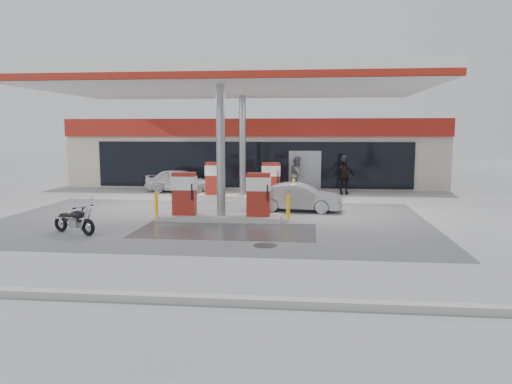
# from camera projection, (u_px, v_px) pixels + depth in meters

# --- Properties ---
(ground) EXTENTS (90.00, 90.00, 0.00)m
(ground) POSITION_uv_depth(u_px,v_px,m) (211.00, 230.00, 16.70)
(ground) COLOR gray
(ground) RESTS_ON ground
(wet_patch) EXTENTS (6.00, 3.00, 0.00)m
(wet_patch) POSITION_uv_depth(u_px,v_px,m) (226.00, 231.00, 16.65)
(wet_patch) COLOR #4C4C4F
(wet_patch) RESTS_ON ground
(drain_cover) EXTENTS (0.70, 0.70, 0.01)m
(drain_cover) POSITION_uv_depth(u_px,v_px,m) (265.00, 245.00, 14.51)
(drain_cover) COLOR #38383A
(drain_cover) RESTS_ON ground
(kerb) EXTENTS (28.00, 0.25, 0.15)m
(kerb) POSITION_uv_depth(u_px,v_px,m) (141.00, 297.00, 9.78)
(kerb) COLOR gray
(kerb) RESTS_ON ground
(store_building) EXTENTS (22.00, 8.22, 4.00)m
(store_building) POSITION_uv_depth(u_px,v_px,m) (259.00, 151.00, 32.18)
(store_building) COLOR beige
(store_building) RESTS_ON ground
(canopy) EXTENTS (16.00, 10.02, 5.51)m
(canopy) POSITION_uv_depth(u_px,v_px,m) (233.00, 84.00, 20.99)
(canopy) COLOR silver
(canopy) RESTS_ON ground
(pump_island_near) EXTENTS (5.14, 1.30, 1.78)m
(pump_island_near) POSITION_uv_depth(u_px,v_px,m) (221.00, 201.00, 18.59)
(pump_island_near) COLOR #9E9E99
(pump_island_near) RESTS_ON ground
(pump_island_far) EXTENTS (5.14, 1.30, 1.78)m
(pump_island_far) POSITION_uv_depth(u_px,v_px,m) (243.00, 184.00, 24.51)
(pump_island_far) COLOR #9E9E99
(pump_island_far) RESTS_ON ground
(parked_motorcycle) EXTENTS (1.72, 0.99, 0.94)m
(parked_motorcycle) POSITION_uv_depth(u_px,v_px,m) (75.00, 221.00, 16.10)
(parked_motorcycle) COLOR black
(parked_motorcycle) RESTS_ON ground
(sedan_white) EXTENTS (3.86, 1.86, 1.27)m
(sedan_white) POSITION_uv_depth(u_px,v_px,m) (180.00, 180.00, 27.08)
(sedan_white) COLOR silver
(sedan_white) RESTS_ON ground
(attendant) EXTENTS (0.87, 1.04, 1.91)m
(attendant) POSITION_uv_depth(u_px,v_px,m) (297.00, 175.00, 26.96)
(attendant) COLOR slate
(attendant) RESTS_ON ground
(hatchback_silver) EXTENTS (3.63, 1.65, 1.16)m
(hatchback_silver) POSITION_uv_depth(u_px,v_px,m) (299.00, 197.00, 20.67)
(hatchback_silver) COLOR #999CA0
(hatchback_silver) RESTS_ON ground
(parked_car_left) EXTENTS (4.80, 2.90, 1.30)m
(parked_car_left) POSITION_uv_depth(u_px,v_px,m) (128.00, 173.00, 31.30)
(parked_car_left) COLOR black
(parked_car_left) RESTS_ON ground
(parked_car_right) EXTENTS (4.64, 3.19, 1.18)m
(parked_car_right) POSITION_uv_depth(u_px,v_px,m) (330.00, 176.00, 29.96)
(parked_car_right) COLOR black
(parked_car_right) RESTS_ON ground
(biker_walking) EXTENTS (1.15, 0.57, 1.90)m
(biker_walking) POSITION_uv_depth(u_px,v_px,m) (344.00, 176.00, 26.11)
(biker_walking) COLOR black
(biker_walking) RESTS_ON ground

